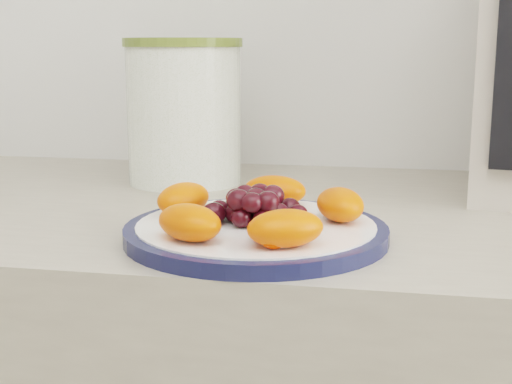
# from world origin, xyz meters

# --- Properties ---
(plate_rim) EXTENTS (0.27, 0.27, 0.01)m
(plate_rim) POSITION_xyz_m (-0.10, 1.03, 0.91)
(plate_rim) COLOR #13183B
(plate_rim) RESTS_ON counter
(plate_face) EXTENTS (0.24, 0.24, 0.02)m
(plate_face) POSITION_xyz_m (-0.10, 1.03, 0.91)
(plate_face) COLOR white
(plate_face) RESTS_ON counter
(canister) EXTENTS (0.17, 0.17, 0.19)m
(canister) POSITION_xyz_m (-0.26, 1.32, 1.00)
(canister) COLOR #556E26
(canister) RESTS_ON counter
(canister_lid) EXTENTS (0.17, 0.17, 0.01)m
(canister_lid) POSITION_xyz_m (-0.26, 1.32, 1.10)
(canister_lid) COLOR olive
(canister_lid) RESTS_ON canister
(fruit_plate) EXTENTS (0.23, 0.23, 0.04)m
(fruit_plate) POSITION_xyz_m (-0.10, 1.03, 0.93)
(fruit_plate) COLOR #FF3E05
(fruit_plate) RESTS_ON plate_face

